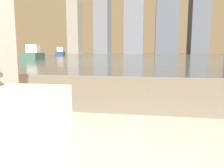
# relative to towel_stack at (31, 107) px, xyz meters

# --- Properties ---
(towel_stack) EXTENTS (0.27, 0.18, 0.16)m
(towel_stack) POSITION_rel_towel_stack_xyz_m (0.00, 0.00, 0.00)
(towel_stack) COLOR silver
(towel_stack) RESTS_ON bathtub
(harbor_water) EXTENTS (180.00, 110.00, 0.01)m
(harbor_water) POSITION_rel_towel_stack_xyz_m (0.26, 61.21, -0.56)
(harbor_water) COLOR slate
(harbor_water) RESTS_ON ground_plane
(harbor_boat_0) EXTENTS (3.49, 5.95, 2.11)m
(harbor_boat_0) POSITION_rel_towel_stack_xyz_m (-21.60, 51.61, 0.19)
(harbor_boat_0) COLOR navy
(harbor_boat_0) RESTS_ON harbor_water
(harbor_boat_3) EXTENTS (2.46, 4.49, 1.60)m
(harbor_boat_3) POSITION_rel_towel_stack_xyz_m (-11.60, 20.71, 0.00)
(harbor_boat_3) COLOR #335647
(harbor_boat_3) RESTS_ON harbor_water
(skyline_tower_0) EXTENTS (6.15, 8.76, 57.39)m
(skyline_tower_0) POSITION_rel_towel_stack_xyz_m (-40.27, 117.21, 28.13)
(skyline_tower_0) COLOR gray
(skyline_tower_0) RESTS_ON ground_plane
(skyline_tower_1) EXTENTS (7.42, 11.81, 35.11)m
(skyline_tower_1) POSITION_rel_towel_stack_xyz_m (-24.64, 117.21, 16.99)
(skyline_tower_1) COLOR slate
(skyline_tower_1) RESTS_ON ground_plane
(skyline_tower_3) EXTENTS (11.29, 9.45, 30.83)m
(skyline_tower_3) POSITION_rel_towel_stack_xyz_m (8.99, 117.21, 14.85)
(skyline_tower_3) COLOR #4C515B
(skyline_tower_3) RESTS_ON ground_plane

